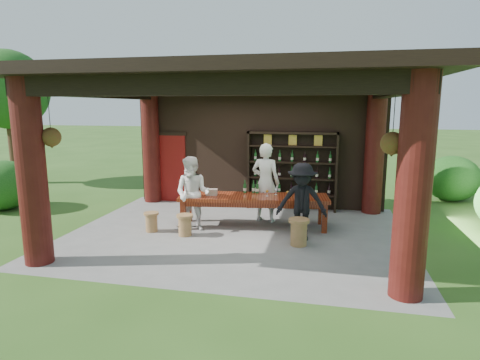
% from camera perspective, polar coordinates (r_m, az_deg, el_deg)
% --- Properties ---
extents(ground, '(90.00, 90.00, 0.00)m').
position_cam_1_polar(ground, '(9.08, -0.54, -7.61)').
color(ground, '#2D5119').
rests_on(ground, ground).
extents(pavilion, '(7.50, 6.00, 3.60)m').
position_cam_1_polar(pavilion, '(9.08, -0.04, 6.13)').
color(pavilion, slate).
rests_on(pavilion, ground).
extents(wine_shelf, '(2.43, 0.37, 2.14)m').
position_cam_1_polar(wine_shelf, '(11.05, 7.38, 1.31)').
color(wine_shelf, black).
rests_on(wine_shelf, ground).
extents(tasting_table, '(3.55, 1.34, 0.75)m').
position_cam_1_polar(tasting_table, '(9.42, 1.95, -2.93)').
color(tasting_table, '#55190C').
rests_on(tasting_table, ground).
extents(stool_near_left, '(0.36, 0.36, 0.48)m').
position_cam_1_polar(stool_near_left, '(8.95, -7.85, -6.28)').
color(stool_near_left, brown).
rests_on(stool_near_left, ground).
extents(stool_near_right, '(0.42, 0.42, 0.56)m').
position_cam_1_polar(stool_near_right, '(8.34, 8.37, -7.24)').
color(stool_near_right, brown).
rests_on(stool_near_right, ground).
extents(stool_far_left, '(0.34, 0.34, 0.44)m').
position_cam_1_polar(stool_far_left, '(9.38, -12.48, -5.76)').
color(stool_far_left, brown).
rests_on(stool_far_left, ground).
extents(host, '(0.78, 0.59, 1.94)m').
position_cam_1_polar(host, '(9.85, 3.66, -0.36)').
color(host, silver).
rests_on(host, ground).
extents(guest_woman, '(0.85, 0.68, 1.70)m').
position_cam_1_polar(guest_woman, '(9.22, -6.75, -1.93)').
color(guest_woman, white).
rests_on(guest_woman, ground).
extents(guest_man, '(1.08, 0.63, 1.65)m').
position_cam_1_polar(guest_man, '(8.58, 8.77, -3.07)').
color(guest_man, black).
rests_on(guest_man, ground).
extents(table_bottles, '(0.38, 0.12, 0.31)m').
position_cam_1_polar(table_bottles, '(9.67, 1.70, -0.94)').
color(table_bottles, '#194C1E').
rests_on(table_bottles, tasting_table).
extents(table_glasses, '(0.85, 0.27, 0.15)m').
position_cam_1_polar(table_glasses, '(9.39, 6.50, -1.85)').
color(table_glasses, silver).
rests_on(table_glasses, tasting_table).
extents(napkin_basket, '(0.28, 0.21, 0.14)m').
position_cam_1_polar(napkin_basket, '(9.48, -4.05, -1.72)').
color(napkin_basket, '#BF6672').
rests_on(napkin_basket, tasting_table).
extents(shrubs, '(22.05, 9.38, 1.36)m').
position_cam_1_polar(shrubs, '(10.37, 23.45, -3.00)').
color(shrubs, '#194C14').
rests_on(shrubs, ground).
extents(trees, '(22.42, 10.14, 4.80)m').
position_cam_1_polar(trees, '(10.11, 21.19, 12.90)').
color(trees, '#3F2819').
rests_on(trees, ground).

